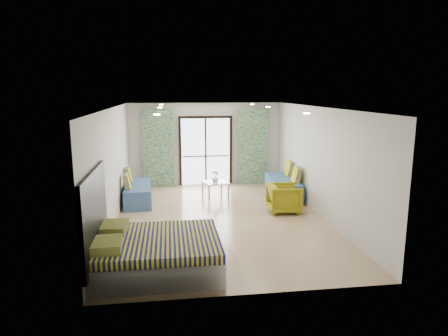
{
  "coord_description": "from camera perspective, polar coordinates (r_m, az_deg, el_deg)",
  "views": [
    {
      "loc": [
        -1.19,
        -9.31,
        3.1
      ],
      "look_at": [
        0.18,
        0.58,
        1.15
      ],
      "focal_mm": 32.0,
      "sensor_mm": 36.0,
      "label": 1
    }
  ],
  "objects": [
    {
      "name": "balcony_door",
      "position": [
        13.22,
        -2.64,
        3.03
      ],
      "size": [
        1.76,
        0.08,
        2.28
      ],
      "color": "black",
      "rests_on": "floor"
    },
    {
      "name": "downlight_b",
      "position": [
        7.77,
        11.72,
        7.66
      ],
      "size": [
        0.12,
        0.12,
        0.02
      ],
      "primitive_type": "cylinder",
      "color": "#FFE0B2",
      "rests_on": "ceiling"
    },
    {
      "name": "wall_back",
      "position": [
        13.23,
        -2.66,
        3.44
      ],
      "size": [
        5.0,
        0.01,
        2.7
      ],
      "primitive_type": null,
      "color": "silver",
      "rests_on": "ground"
    },
    {
      "name": "wall_front",
      "position": [
        5.95,
        4.06,
        -6.06
      ],
      "size": [
        5.0,
        0.01,
        2.7
      ],
      "primitive_type": null,
      "color": "silver",
      "rests_on": "ground"
    },
    {
      "name": "armchair",
      "position": [
        10.4,
        8.58,
        -4.11
      ],
      "size": [
        0.76,
        0.81,
        0.8
      ],
      "primitive_type": "imported",
      "rotation": [
        0.0,
        0.0,
        1.53
      ],
      "color": "olive",
      "rests_on": "floor"
    },
    {
      "name": "floor",
      "position": [
        9.89,
        -0.56,
        -7.22
      ],
      "size": [
        5.0,
        7.5,
        0.01
      ],
      "primitive_type": null,
      "color": "tan",
      "rests_on": "ground"
    },
    {
      "name": "downlight_d",
      "position": [
        10.64,
        6.29,
        8.67
      ],
      "size": [
        0.12,
        0.12,
        0.02
      ],
      "primitive_type": "cylinder",
      "color": "#FFE0B2",
      "rests_on": "ceiling"
    },
    {
      "name": "coffee_table",
      "position": [
        11.76,
        -1.24,
        -2.2
      ],
      "size": [
        0.82,
        0.82,
        0.79
      ],
      "rotation": [
        0.0,
        0.0,
        0.23
      ],
      "color": "silver",
      "rests_on": "floor"
    },
    {
      "name": "daybed_left",
      "position": [
        11.44,
        -12.3,
        -3.45
      ],
      "size": [
        0.83,
        1.9,
        0.92
      ],
      "rotation": [
        0.0,
        0.0,
        0.06
      ],
      "color": "#3A5D8C",
      "rests_on": "floor"
    },
    {
      "name": "downlight_e",
      "position": [
        12.32,
        -8.96,
        8.92
      ],
      "size": [
        0.12,
        0.12,
        0.02
      ],
      "primitive_type": "cylinder",
      "color": "#FFE0B2",
      "rests_on": "ceiling"
    },
    {
      "name": "downlight_f",
      "position": [
        12.59,
        4.05,
        9.07
      ],
      "size": [
        0.12,
        0.12,
        0.02
      ],
      "primitive_type": "cylinder",
      "color": "#FFE0B2",
      "rests_on": "ceiling"
    },
    {
      "name": "balcony_rail",
      "position": [
        13.27,
        -2.63,
        1.72
      ],
      "size": [
        1.52,
        0.03,
        0.04
      ],
      "primitive_type": "cube",
      "color": "#595451",
      "rests_on": "balcony_door"
    },
    {
      "name": "switch_plate",
      "position": [
        8.22,
        -16.6,
        -3.85
      ],
      "size": [
        0.02,
        0.1,
        0.1
      ],
      "primitive_type": "cube",
      "color": "silver",
      "rests_on": "wall_left"
    },
    {
      "name": "downlight_c",
      "position": [
        10.32,
        -9.13,
        8.53
      ],
      "size": [
        0.12,
        0.12,
        0.02
      ],
      "primitive_type": "cylinder",
      "color": "#FFE0B2",
      "rests_on": "ceiling"
    },
    {
      "name": "vase",
      "position": [
        11.67,
        -1.27,
        -1.57
      ],
      "size": [
        0.25,
        0.26,
        0.2
      ],
      "primitive_type": "imported",
      "rotation": [
        0.0,
        0.0,
        0.33
      ],
      "color": "white",
      "rests_on": "coffee_table"
    },
    {
      "name": "daybed_right",
      "position": [
        11.9,
        8.51,
        -2.65
      ],
      "size": [
        0.95,
        2.06,
        0.99
      ],
      "rotation": [
        0.0,
        0.0,
        -0.09
      ],
      "color": "#3A5D8C",
      "rests_on": "floor"
    },
    {
      "name": "curtain_left",
      "position": [
        13.02,
        -9.39,
        2.73
      ],
      "size": [
        1.0,
        0.1,
        2.5
      ],
      "primitive_type": "cube",
      "color": "beige",
      "rests_on": "floor"
    },
    {
      "name": "headboard",
      "position": [
        7.04,
        -18.01,
        -6.43
      ],
      "size": [
        0.06,
        2.1,
        1.5
      ],
      "primitive_type": "cube",
      "color": "black",
      "rests_on": "floor"
    },
    {
      "name": "downlight_a",
      "position": [
        7.33,
        -9.58,
        7.54
      ],
      "size": [
        0.12,
        0.12,
        0.02
      ],
      "primitive_type": "cylinder",
      "color": "#FFE0B2",
      "rests_on": "ceiling"
    },
    {
      "name": "wall_left",
      "position": [
        9.57,
        -15.6,
        0.1
      ],
      "size": [
        0.01,
        7.5,
        2.7
      ],
      "primitive_type": null,
      "color": "silver",
      "rests_on": "ground"
    },
    {
      "name": "ceiling",
      "position": [
        9.4,
        -0.6,
        8.61
      ],
      "size": [
        5.0,
        7.5,
        0.01
      ],
      "primitive_type": null,
      "color": "silver",
      "rests_on": "ground"
    },
    {
      "name": "bed",
      "position": [
        7.18,
        -9.76,
        -11.93
      ],
      "size": [
        2.18,
        1.78,
        0.75
      ],
      "color": "silver",
      "rests_on": "floor"
    },
    {
      "name": "curtain_right",
      "position": [
        13.3,
        4.09,
        3.03
      ],
      "size": [
        1.0,
        0.1,
        2.5
      ],
      "primitive_type": "cube",
      "color": "beige",
      "rests_on": "floor"
    },
    {
      "name": "wall_right",
      "position": [
        10.17,
        13.53,
        0.84
      ],
      "size": [
        0.01,
        7.5,
        2.7
      ],
      "primitive_type": null,
      "color": "silver",
      "rests_on": "ground"
    }
  ]
}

